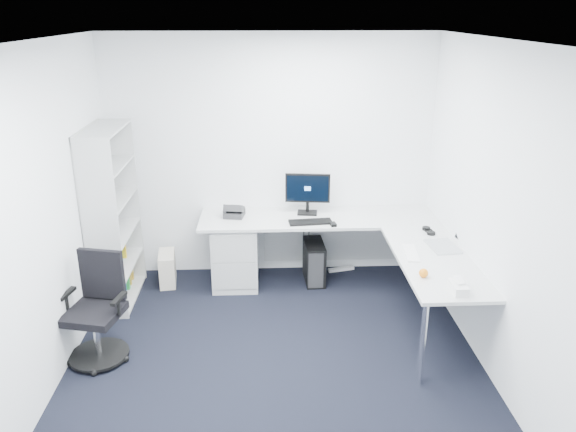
{
  "coord_description": "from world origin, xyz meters",
  "views": [
    {
      "loc": [
        -0.07,
        -3.98,
        2.92
      ],
      "look_at": [
        0.15,
        1.05,
        1.05
      ],
      "focal_mm": 35.0,
      "sensor_mm": 36.0,
      "label": 1
    }
  ],
  "objects_px": {
    "laptop": "(444,235)",
    "monitor": "(308,193)",
    "task_chair": "(93,311)",
    "bookshelf": "(112,217)",
    "l_desk": "(324,262)"
  },
  "relations": [
    {
      "from": "task_chair",
      "to": "laptop",
      "type": "bearing_deg",
      "value": 22.87
    },
    {
      "from": "bookshelf",
      "to": "monitor",
      "type": "xyz_separation_m",
      "value": [
        2.02,
        0.41,
        0.09
      ]
    },
    {
      "from": "monitor",
      "to": "laptop",
      "type": "xyz_separation_m",
      "value": [
        1.22,
        -0.99,
        -0.11
      ]
    },
    {
      "from": "bookshelf",
      "to": "laptop",
      "type": "xyz_separation_m",
      "value": [
        3.25,
        -0.59,
        -0.01
      ]
    },
    {
      "from": "task_chair",
      "to": "monitor",
      "type": "relative_size",
      "value": 1.96
    },
    {
      "from": "laptop",
      "to": "monitor",
      "type": "bearing_deg",
      "value": 135.0
    },
    {
      "from": "bookshelf",
      "to": "monitor",
      "type": "height_order",
      "value": "bookshelf"
    },
    {
      "from": "laptop",
      "to": "l_desk",
      "type": "bearing_deg",
      "value": 147.48
    },
    {
      "from": "l_desk",
      "to": "bookshelf",
      "type": "bearing_deg",
      "value": 178.68
    },
    {
      "from": "l_desk",
      "to": "monitor",
      "type": "distance_m",
      "value": 0.79
    },
    {
      "from": "task_chair",
      "to": "monitor",
      "type": "distance_m",
      "value": 2.55
    },
    {
      "from": "l_desk",
      "to": "monitor",
      "type": "bearing_deg",
      "value": 108.21
    },
    {
      "from": "bookshelf",
      "to": "laptop",
      "type": "relative_size",
      "value": 4.99
    },
    {
      "from": "task_chair",
      "to": "monitor",
      "type": "bearing_deg",
      "value": 51.35
    },
    {
      "from": "bookshelf",
      "to": "monitor",
      "type": "relative_size",
      "value": 3.76
    }
  ]
}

